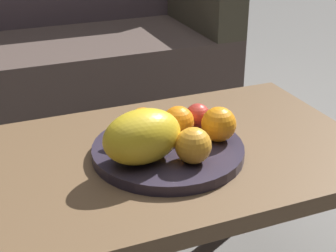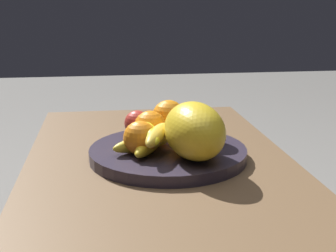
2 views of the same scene
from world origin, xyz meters
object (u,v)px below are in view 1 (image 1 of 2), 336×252
(fruit_bowl, at_px, (168,150))
(orange_right, at_px, (219,124))
(orange_front, at_px, (143,123))
(orange_back, at_px, (178,122))
(orange_left, at_px, (193,146))
(apple_front, at_px, (198,116))
(melon_large_front, at_px, (142,136))
(coffee_table, at_px, (148,174))
(banana_bunch, at_px, (150,128))
(couch, at_px, (34,58))

(fruit_bowl, relative_size, orange_right, 4.28)
(orange_front, xyz_separation_m, orange_back, (0.08, -0.03, 0.00))
(orange_front, distance_m, orange_back, 0.08)
(orange_left, distance_m, apple_front, 0.17)
(orange_back, bearing_deg, fruit_bowl, -138.82)
(orange_left, bearing_deg, orange_front, 110.69)
(orange_back, bearing_deg, melon_large_front, -145.91)
(coffee_table, distance_m, melon_large_front, 0.15)
(orange_back, xyz_separation_m, banana_bunch, (-0.07, 0.01, -0.01))
(couch, relative_size, orange_right, 20.76)
(couch, relative_size, fruit_bowl, 4.85)
(fruit_bowl, relative_size, melon_large_front, 1.97)
(fruit_bowl, distance_m, melon_large_front, 0.11)
(coffee_table, relative_size, orange_back, 13.96)
(melon_large_front, xyz_separation_m, orange_back, (0.12, 0.08, -0.02))
(coffee_table, distance_m, apple_front, 0.19)
(coffee_table, relative_size, banana_bunch, 6.31)
(fruit_bowl, distance_m, orange_back, 0.07)
(couch, xyz_separation_m, fruit_bowl, (0.12, -1.28, 0.15))
(coffee_table, relative_size, orange_left, 13.22)
(fruit_bowl, bearing_deg, couch, 95.52)
(apple_front, bearing_deg, orange_left, -118.55)
(melon_large_front, distance_m, orange_back, 0.14)
(banana_bunch, bearing_deg, fruit_bowl, -57.54)
(coffee_table, distance_m, fruit_bowl, 0.08)
(couch, bearing_deg, orange_left, -83.94)
(apple_front, bearing_deg, melon_large_front, -149.85)
(couch, bearing_deg, apple_front, -79.47)
(fruit_bowl, height_order, banana_bunch, banana_bunch)
(melon_large_front, bearing_deg, coffee_table, 62.24)
(fruit_bowl, xyz_separation_m, orange_back, (0.04, 0.04, 0.05))
(orange_left, relative_size, apple_front, 1.28)
(orange_back, bearing_deg, apple_front, 21.86)
(coffee_table, relative_size, apple_front, 16.90)
(orange_front, distance_m, orange_left, 0.16)
(coffee_table, bearing_deg, apple_front, 15.76)
(couch, distance_m, orange_left, 1.40)
(orange_back, bearing_deg, banana_bunch, 173.51)
(orange_back, distance_m, apple_front, 0.07)
(banana_bunch, bearing_deg, orange_right, -22.78)
(orange_front, height_order, orange_right, orange_right)
(orange_left, xyz_separation_m, orange_right, (0.10, 0.07, 0.00))
(melon_large_front, height_order, banana_bunch, melon_large_front)
(apple_front, bearing_deg, banana_bunch, -172.42)
(fruit_bowl, xyz_separation_m, orange_left, (0.02, -0.09, 0.05))
(orange_right, bearing_deg, apple_front, 101.41)
(melon_large_front, relative_size, banana_bunch, 1.07)
(orange_right, relative_size, banana_bunch, 0.49)
(melon_large_front, xyz_separation_m, orange_right, (0.20, 0.03, -0.02))
(fruit_bowl, distance_m, orange_right, 0.13)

